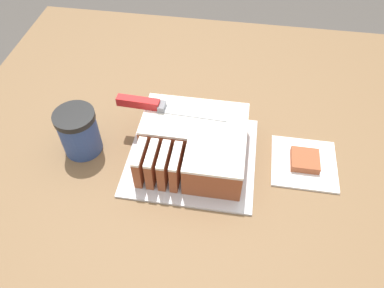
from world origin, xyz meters
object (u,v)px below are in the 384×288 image
brownie (305,160)px  knife (151,105)px  cake (195,142)px  coffee_cup (79,132)px  cake_board (192,156)px

brownie → knife: bearing=173.4°
cake → coffee_cup: coffee_cup is taller
cake_board → cake: cake is taller
knife → cake_board: bearing=-27.9°
knife → coffee_cup: size_ratio=2.28×
cake_board → brownie: 0.27m
coffee_cup → cake_board: bearing=2.8°
cake_board → coffee_cup: coffee_cup is taller
knife → brownie: 0.39m
cake → coffee_cup: bearing=-176.1°
cake → brownie: (0.27, 0.01, -0.03)m
cake_board → brownie: brownie is taller
cake → cake_board: bearing=-136.0°
cake_board → knife: 0.16m
brownie → coffee_cup: bearing=-176.5°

